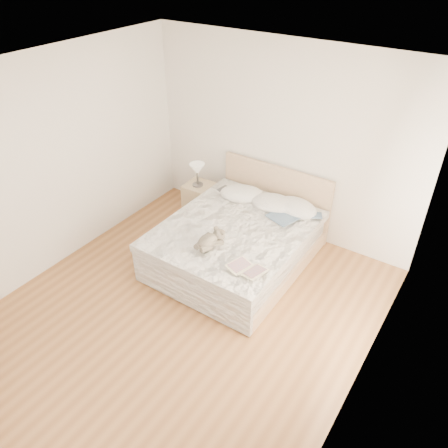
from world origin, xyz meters
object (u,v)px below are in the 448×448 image
Objects in this scene: table_lamp at (197,170)px; teddy_bear at (208,246)px; bed at (238,242)px; childrens_book at (247,269)px; nightstand at (201,201)px; photo_book at (229,192)px.

teddy_bear is at bearing -48.99° from table_lamp.
childrens_book is (0.58, -0.75, 0.32)m from bed.
childrens_book is 1.16× the size of teddy_bear.
childrens_book is at bearing -39.37° from nightstand.
photo_book reaches higher than nightstand.
table_lamp is at bearing 140.23° from teddy_bear.
teddy_bear is (1.04, -1.26, 0.37)m from nightstand.
teddy_bear is (-0.60, 0.09, 0.02)m from childrens_book.
table_lamp is 1.64m from teddy_bear.
bed reaches higher than teddy_bear.
bed is 3.83× the size of nightstand.
childrens_book is (1.64, -1.34, 0.35)m from nightstand.
bed is at bearing 97.79° from teddy_bear.
photo_book is (-0.52, 0.56, 0.32)m from bed.
photo_book is 0.97× the size of teddy_bear.
table_lamp is at bearing -171.82° from photo_book.
bed is at bearing -27.67° from table_lamp.
teddy_bear is at bearing -58.24° from photo_book.
bed is 6.27× the size of photo_book.
table_lamp is 1.03× the size of photo_book.
bed is 0.83m from photo_book.
nightstand is at bearing 155.49° from childrens_book.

